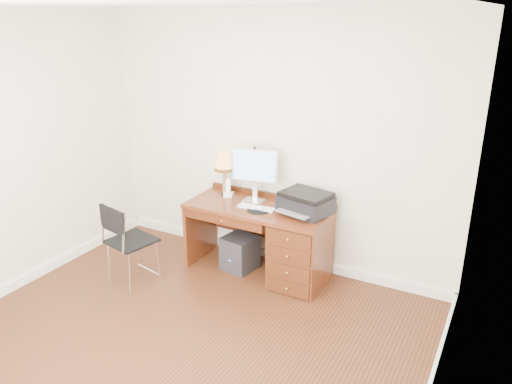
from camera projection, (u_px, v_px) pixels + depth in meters
The scene contains 12 objects.
ground at pixel (181, 341), 4.27m from camera, with size 4.00×4.00×0.00m, color #371A0C.
room_shell at pixel (220, 300), 4.77m from camera, with size 4.00×4.00×4.00m.
desk at pixel (286, 242), 5.15m from camera, with size 1.50×0.67×0.75m.
monitor at pixel (255, 169), 5.20m from camera, with size 0.49×0.19×0.57m.
keyboard at pixel (256, 208), 5.12m from camera, with size 0.40×0.11×0.02m, color white.
mouse_pad at pixel (259, 209), 5.06m from camera, with size 0.24×0.24×0.05m.
printer at pixel (306, 203), 4.98m from camera, with size 0.55×0.47×0.22m.
leg_lamp at pixel (225, 164), 5.38m from camera, with size 0.23×0.23×0.48m.
phone at pixel (228, 191), 5.44m from camera, with size 0.12×0.12×0.20m.
pen_cup at pixel (297, 203), 5.13m from camera, with size 0.07×0.07×0.09m, color black.
chair at pixel (127, 237), 4.97m from camera, with size 0.49×0.50×0.88m.
equipment_box at pixel (240, 253), 5.41m from camera, with size 0.32×0.32×0.38m, color black.
Camera 1 is at (2.26, -2.84, 2.66)m, focal length 35.00 mm.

